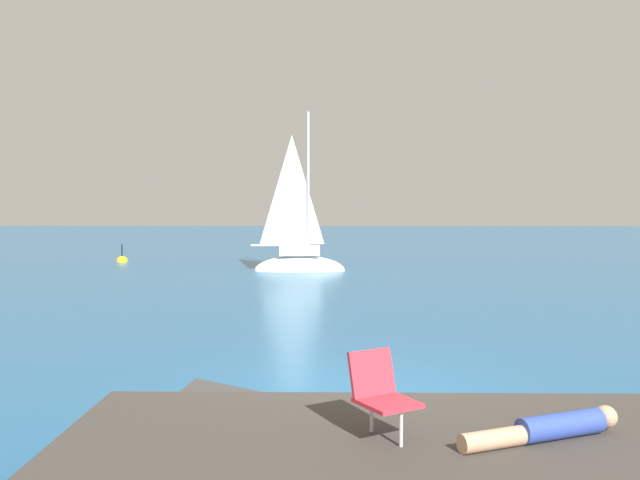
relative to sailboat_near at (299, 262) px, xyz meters
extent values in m
plane|color=#236093|center=(1.96, -17.88, -0.39)|extent=(160.00, 160.00, 0.00)
cube|color=#423D38|center=(2.46, -21.56, -0.13)|extent=(6.89, 3.40, 0.53)
cube|color=#3C3B3A|center=(0.25, -19.57, -0.39)|extent=(1.43, 1.27, 0.90)
cube|color=#443836|center=(1.80, -20.03, -0.39)|extent=(1.61, 1.45, 0.82)
ellipsoid|color=white|center=(0.02, 0.00, -0.39)|extent=(3.88, 1.56, 1.31)
cube|color=white|center=(0.02, 0.00, 0.47)|extent=(1.72, 1.02, 0.43)
cylinder|color=#B7B7BC|center=(0.38, 0.03, 3.23)|extent=(0.14, 0.14, 5.94)
cylinder|color=#B2B2B7|center=(-0.81, -0.05, 0.68)|extent=(2.38, 0.27, 0.11)
pyramid|color=white|center=(-0.29, -0.02, 2.99)|extent=(1.90, 0.20, 4.51)
cylinder|color=#334CB2|center=(3.80, -21.41, 0.26)|extent=(0.92, 0.58, 0.24)
cylinder|color=tan|center=(3.11, -21.71, 0.23)|extent=(0.71, 0.45, 0.18)
sphere|color=tan|center=(4.30, -21.19, 0.28)|extent=(0.22, 0.22, 0.22)
cube|color=#E03342|center=(2.16, -21.50, 0.49)|extent=(0.68, 0.70, 0.04)
cube|color=#E03342|center=(2.02, -21.28, 0.71)|extent=(0.49, 0.38, 0.45)
cylinder|color=silver|center=(2.27, -21.68, 0.31)|extent=(0.04, 0.04, 0.35)
cylinder|color=silver|center=(2.02, -21.28, 0.31)|extent=(0.04, 0.04, 0.35)
sphere|color=yellow|center=(-8.88, 4.34, -0.39)|extent=(0.56, 0.56, 0.56)
cylinder|color=black|center=(-8.88, 4.34, 0.16)|extent=(0.06, 0.06, 0.60)
camera|label=1|loc=(1.72, -27.66, 2.33)|focal=37.51mm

